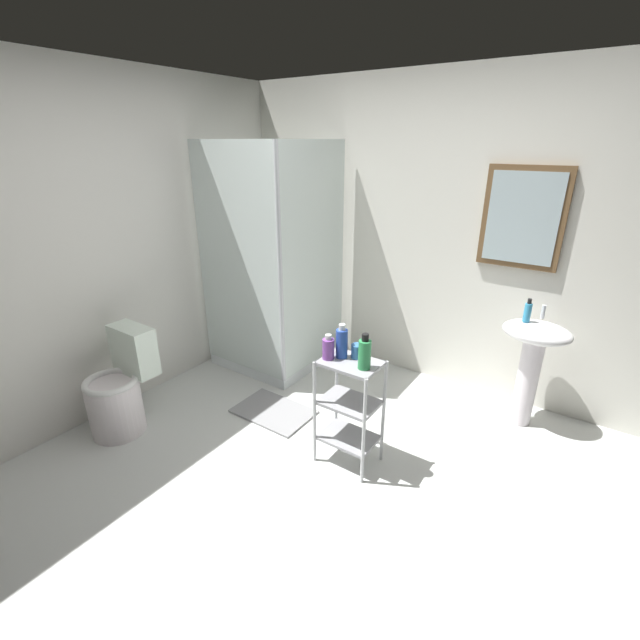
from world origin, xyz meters
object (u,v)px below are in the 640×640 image
at_px(body_wash_bottle_green, 365,354).
at_px(bath_mat, 274,411).
at_px(conditioner_bottle_purple, 328,348).
at_px(toilet, 120,391).
at_px(rinse_cup, 357,351).
at_px(storage_cart, 349,404).
at_px(hand_soap_bottle, 528,312).
at_px(shower_stall, 277,319).
at_px(shampoo_bottle_blue, 342,343).
at_px(pedestal_sink, 533,353).

distance_m(body_wash_bottle_green, bath_mat, 1.21).
xyz_separation_m(conditioner_bottle_purple, bath_mat, (-0.63, 0.18, -0.80)).
xyz_separation_m(toilet, conditioner_bottle_purple, (1.41, 0.59, 0.50)).
distance_m(toilet, conditioner_bottle_purple, 1.61).
bearing_deg(rinse_cup, storage_cart, -92.64).
relative_size(hand_soap_bottle, bath_mat, 0.28).
xyz_separation_m(storage_cart, bath_mat, (-0.77, 0.14, -0.43)).
xyz_separation_m(toilet, body_wash_bottle_green, (1.66, 0.60, 0.52)).
relative_size(shower_stall, shampoo_bottle_blue, 9.03).
bearing_deg(bath_mat, toilet, -135.60).
bearing_deg(hand_soap_bottle, rinse_cup, -126.67).
xyz_separation_m(body_wash_bottle_green, shampoo_bottle_blue, (-0.19, 0.05, 0.00)).
height_order(storage_cart, rinse_cup, rinse_cup).
relative_size(shower_stall, rinse_cup, 22.77).
xyz_separation_m(toilet, bath_mat, (0.78, 0.77, -0.31)).
relative_size(storage_cart, shampoo_bottle_blue, 3.34).
distance_m(hand_soap_bottle, shampoo_bottle_blue, 1.38).
bearing_deg(shower_stall, shampoo_bottle_blue, -33.33).
bearing_deg(rinse_cup, pedestal_sink, 50.77).
bearing_deg(shower_stall, body_wash_bottle_green, -31.05).
xyz_separation_m(shower_stall, shampoo_bottle_blue, (1.18, -0.77, 0.37)).
height_order(toilet, bath_mat, toilet).
xyz_separation_m(toilet, shampoo_bottle_blue, (1.47, 0.65, 0.52)).
relative_size(toilet, hand_soap_bottle, 4.50).
distance_m(shower_stall, rinse_cup, 1.49).
bearing_deg(conditioner_bottle_purple, storage_cart, 16.39).
bearing_deg(shower_stall, hand_soap_bottle, 8.66).
bearing_deg(shampoo_bottle_blue, hand_soap_bottle, 51.79).
xyz_separation_m(body_wash_bottle_green, conditioner_bottle_purple, (-0.24, -0.02, -0.03)).
distance_m(shower_stall, body_wash_bottle_green, 1.63).
xyz_separation_m(toilet, hand_soap_bottle, (2.32, 1.73, 0.57)).
height_order(pedestal_sink, storage_cart, pedestal_sink).
height_order(shampoo_bottle_blue, rinse_cup, shampoo_bottle_blue).
xyz_separation_m(shampoo_bottle_blue, bath_mat, (-0.69, 0.12, -0.83)).
xyz_separation_m(hand_soap_bottle, shampoo_bottle_blue, (-0.85, -1.08, -0.04)).
bearing_deg(pedestal_sink, shampoo_bottle_blue, -130.55).
relative_size(pedestal_sink, conditioner_bottle_purple, 5.05).
bearing_deg(body_wash_bottle_green, bath_mat, 169.35).
relative_size(shower_stall, storage_cart, 2.70).
distance_m(conditioner_bottle_purple, rinse_cup, 0.18).
relative_size(shower_stall, hand_soap_bottle, 11.84).
distance_m(pedestal_sink, toilet, 2.98).
bearing_deg(body_wash_bottle_green, shampoo_bottle_blue, 165.85).
xyz_separation_m(hand_soap_bottle, body_wash_bottle_green, (-0.67, -1.13, -0.05)).
xyz_separation_m(shower_stall, hand_soap_bottle, (2.03, 0.31, 0.42)).
height_order(conditioner_bottle_purple, bath_mat, conditioner_bottle_purple).
height_order(pedestal_sink, body_wash_bottle_green, body_wash_bottle_green).
xyz_separation_m(pedestal_sink, toilet, (-2.41, -1.74, -0.26)).
relative_size(hand_soap_bottle, body_wash_bottle_green, 0.76).
bearing_deg(shower_stall, toilet, -101.71).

